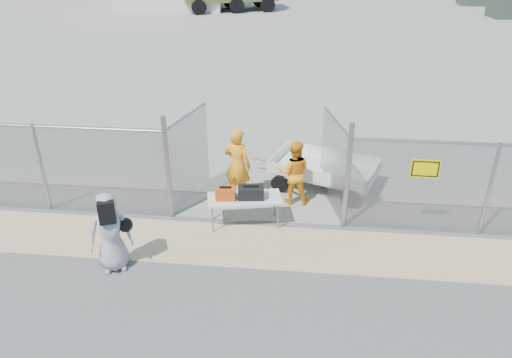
# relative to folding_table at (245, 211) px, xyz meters

# --- Properties ---
(ground) EXTENTS (160.00, 160.00, 0.00)m
(ground) POSITION_rel_folding_table_xyz_m (0.24, -1.85, -0.35)
(ground) COLOR #525050
(dirt_strip) EXTENTS (44.00, 1.60, 0.01)m
(dirt_strip) POSITION_rel_folding_table_xyz_m (0.24, -0.85, -0.34)
(dirt_strip) COLOR tan
(dirt_strip) RESTS_ON ground
(chain_link_fence) EXTENTS (40.00, 0.20, 2.20)m
(chain_link_fence) POSITION_rel_folding_table_xyz_m (0.24, 0.15, 0.75)
(chain_link_fence) COLOR gray
(chain_link_fence) RESTS_ON ground
(folding_table) EXTENTS (1.75, 1.01, 0.70)m
(folding_table) POSITION_rel_folding_table_xyz_m (0.00, 0.00, 0.00)
(folding_table) COLOR silver
(folding_table) RESTS_ON ground
(orange_bag) EXTENTS (0.46, 0.33, 0.27)m
(orange_bag) POSITION_rel_folding_table_xyz_m (-0.41, -0.10, 0.49)
(orange_bag) COLOR #CB4C13
(orange_bag) RESTS_ON folding_table
(black_duffel) EXTENTS (0.61, 0.40, 0.27)m
(black_duffel) POSITION_rel_folding_table_xyz_m (0.15, 0.00, 0.49)
(black_duffel) COLOR black
(black_duffel) RESTS_ON folding_table
(security_worker_left) EXTENTS (0.80, 0.64, 1.89)m
(security_worker_left) POSITION_rel_folding_table_xyz_m (-0.31, 1.15, 0.59)
(security_worker_left) COLOR orange
(security_worker_left) RESTS_ON ground
(security_worker_right) EXTENTS (0.80, 0.63, 1.62)m
(security_worker_right) POSITION_rel_folding_table_xyz_m (1.06, 1.16, 0.46)
(security_worker_right) COLOR orange
(security_worker_right) RESTS_ON ground
(visitor) EXTENTS (0.96, 0.81, 1.68)m
(visitor) POSITION_rel_folding_table_xyz_m (-2.39, -1.87, 0.49)
(visitor) COLOR #98999D
(visitor) RESTS_ON ground
(utility_trailer) EXTENTS (3.79, 2.79, 0.83)m
(utility_trailer) POSITION_rel_folding_table_xyz_m (1.83, 2.04, 0.06)
(utility_trailer) COLOR silver
(utility_trailer) RESTS_ON ground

